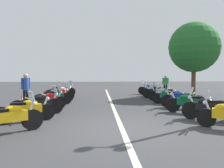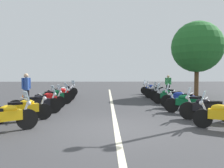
{
  "view_description": "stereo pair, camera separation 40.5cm",
  "coord_description": "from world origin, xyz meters",
  "px_view_note": "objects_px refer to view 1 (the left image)",
  "views": [
    {
      "loc": [
        -6.87,
        0.71,
        1.76
      ],
      "look_at": [
        5.57,
        0.0,
        1.16
      ],
      "focal_mm": 35.67,
      "sensor_mm": 36.0,
      "label": 1
    },
    {
      "loc": [
        -6.87,
        0.31,
        1.76
      ],
      "look_at": [
        5.57,
        0.0,
        1.16
      ],
      "focal_mm": 35.67,
      "sensor_mm": 36.0,
      "label": 2
    }
  ],
  "objects_px": {
    "motorcycle_left_row_0": "(8,118)",
    "motorcycle_right_row_1": "(210,108)",
    "motorcycle_left_row_6": "(60,92)",
    "motorcycle_left_row_5": "(59,94)",
    "motorcycle_right_row_6": "(158,92)",
    "motorcycle_right_row_5": "(165,94)",
    "motorcycle_left_row_1": "(25,110)",
    "motorcycle_right_row_4": "(169,96)",
    "traffic_cone_0": "(22,100)",
    "motorcycle_left_row_7": "(63,90)",
    "motorcycle_right_row_8": "(149,89)",
    "roadside_tree_0": "(194,47)",
    "motorcycle_right_row_3": "(182,99)",
    "motorcycle_left_row_2": "(38,104)",
    "bystander_1": "(165,83)",
    "motorcycle_left_row_3": "(46,100)",
    "motorcycle_right_row_2": "(189,103)",
    "bystander_0": "(26,87)",
    "motorcycle_right_row_7": "(154,90)",
    "traffic_cone_1": "(192,99)"
  },
  "relations": [
    {
      "from": "motorcycle_left_row_0",
      "to": "motorcycle_right_row_5",
      "type": "bearing_deg",
      "value": 10.81
    },
    {
      "from": "traffic_cone_1",
      "to": "motorcycle_left_row_5",
      "type": "bearing_deg",
      "value": 78.65
    },
    {
      "from": "motorcycle_right_row_1",
      "to": "motorcycle_right_row_7",
      "type": "height_order",
      "value": "motorcycle_right_row_1"
    },
    {
      "from": "motorcycle_left_row_3",
      "to": "motorcycle_right_row_1",
      "type": "bearing_deg",
      "value": -53.98
    },
    {
      "from": "motorcycle_left_row_1",
      "to": "bystander_1",
      "type": "distance_m",
      "value": 12.55
    },
    {
      "from": "roadside_tree_0",
      "to": "motorcycle_right_row_3",
      "type": "bearing_deg",
      "value": 152.05
    },
    {
      "from": "motorcycle_right_row_1",
      "to": "motorcycle_right_row_7",
      "type": "xyz_separation_m",
      "value": [
        8.77,
        -0.1,
        -0.01
      ]
    },
    {
      "from": "motorcycle_left_row_0",
      "to": "motorcycle_right_row_8",
      "type": "height_order",
      "value": "motorcycle_left_row_0"
    },
    {
      "from": "motorcycle_left_row_0",
      "to": "motorcycle_right_row_1",
      "type": "relative_size",
      "value": 0.95
    },
    {
      "from": "motorcycle_left_row_0",
      "to": "roadside_tree_0",
      "type": "relative_size",
      "value": 0.31
    },
    {
      "from": "traffic_cone_0",
      "to": "bystander_0",
      "type": "xyz_separation_m",
      "value": [
        -0.32,
        -0.33,
        0.74
      ]
    },
    {
      "from": "motorcycle_right_row_1",
      "to": "bystander_1",
      "type": "bearing_deg",
      "value": -67.48
    },
    {
      "from": "motorcycle_left_row_7",
      "to": "motorcycle_right_row_7",
      "type": "distance_m",
      "value": 6.94
    },
    {
      "from": "motorcycle_right_row_3",
      "to": "motorcycle_left_row_7",
      "type": "bearing_deg",
      "value": -18.2
    },
    {
      "from": "motorcycle_right_row_8",
      "to": "bystander_1",
      "type": "height_order",
      "value": "bystander_1"
    },
    {
      "from": "motorcycle_left_row_5",
      "to": "motorcycle_right_row_5",
      "type": "bearing_deg",
      "value": -27.6
    },
    {
      "from": "traffic_cone_0",
      "to": "motorcycle_left_row_7",
      "type": "bearing_deg",
      "value": -17.84
    },
    {
      "from": "motorcycle_right_row_3",
      "to": "motorcycle_left_row_5",
      "type": "bearing_deg",
      "value": -2.01
    },
    {
      "from": "bystander_0",
      "to": "motorcycle_right_row_4",
      "type": "bearing_deg",
      "value": 41.4
    },
    {
      "from": "motorcycle_left_row_5",
      "to": "motorcycle_right_row_8",
      "type": "xyz_separation_m",
      "value": [
        4.38,
        -6.7,
        0.01
      ]
    },
    {
      "from": "motorcycle_left_row_2",
      "to": "traffic_cone_0",
      "type": "bearing_deg",
      "value": 91.97
    },
    {
      "from": "motorcycle_right_row_7",
      "to": "traffic_cone_0",
      "type": "bearing_deg",
      "value": 44.84
    },
    {
      "from": "motorcycle_left_row_5",
      "to": "roadside_tree_0",
      "type": "xyz_separation_m",
      "value": [
        2.81,
        -9.76,
        3.28
      ]
    },
    {
      "from": "traffic_cone_1",
      "to": "roadside_tree_0",
      "type": "bearing_deg",
      "value": -24.21
    },
    {
      "from": "motorcycle_left_row_6",
      "to": "roadside_tree_0",
      "type": "distance_m",
      "value": 10.55
    },
    {
      "from": "motorcycle_left_row_6",
      "to": "motorcycle_left_row_5",
      "type": "bearing_deg",
      "value": -108.66
    },
    {
      "from": "motorcycle_left_row_6",
      "to": "traffic_cone_0",
      "type": "relative_size",
      "value": 3.15
    },
    {
      "from": "motorcycle_right_row_5",
      "to": "traffic_cone_0",
      "type": "xyz_separation_m",
      "value": [
        -1.61,
        8.36,
        -0.18
      ]
    },
    {
      "from": "motorcycle_right_row_8",
      "to": "motorcycle_right_row_6",
      "type": "bearing_deg",
      "value": 113.01
    },
    {
      "from": "motorcycle_left_row_1",
      "to": "motorcycle_right_row_5",
      "type": "bearing_deg",
      "value": 13.56
    },
    {
      "from": "motorcycle_left_row_7",
      "to": "motorcycle_right_row_6",
      "type": "distance_m",
      "value": 7.01
    },
    {
      "from": "motorcycle_left_row_2",
      "to": "motorcycle_left_row_6",
      "type": "height_order",
      "value": "motorcycle_left_row_2"
    },
    {
      "from": "motorcycle_right_row_1",
      "to": "motorcycle_right_row_6",
      "type": "distance_m",
      "value": 7.28
    },
    {
      "from": "motorcycle_right_row_1",
      "to": "roadside_tree_0",
      "type": "relative_size",
      "value": 0.33
    },
    {
      "from": "bystander_1",
      "to": "roadside_tree_0",
      "type": "relative_size",
      "value": 0.28
    },
    {
      "from": "motorcycle_right_row_5",
      "to": "motorcycle_right_row_6",
      "type": "distance_m",
      "value": 1.36
    },
    {
      "from": "motorcycle_right_row_5",
      "to": "bystander_1",
      "type": "distance_m",
      "value": 4.08
    },
    {
      "from": "motorcycle_right_row_1",
      "to": "roadside_tree_0",
      "type": "xyz_separation_m",
      "value": [
        8.74,
        -3.16,
        3.26
      ]
    },
    {
      "from": "motorcycle_left_row_3",
      "to": "motorcycle_right_row_4",
      "type": "height_order",
      "value": "motorcycle_right_row_4"
    },
    {
      "from": "motorcycle_right_row_6",
      "to": "roadside_tree_0",
      "type": "bearing_deg",
      "value": -130.67
    },
    {
      "from": "motorcycle_right_row_1",
      "to": "motorcycle_right_row_3",
      "type": "xyz_separation_m",
      "value": [
        2.89,
        -0.05,
        0.0
      ]
    },
    {
      "from": "motorcycle_right_row_8",
      "to": "motorcycle_left_row_3",
      "type": "bearing_deg",
      "value": 72.48
    },
    {
      "from": "motorcycle_left_row_1",
      "to": "motorcycle_left_row_3",
      "type": "height_order",
      "value": "motorcycle_left_row_3"
    },
    {
      "from": "motorcycle_left_row_1",
      "to": "motorcycle_right_row_4",
      "type": "distance_m",
      "value": 7.85
    },
    {
      "from": "motorcycle_left_row_1",
      "to": "motorcycle_left_row_2",
      "type": "xyz_separation_m",
      "value": [
        1.32,
        -0.09,
        0.03
      ]
    },
    {
      "from": "motorcycle_right_row_4",
      "to": "bystander_1",
      "type": "xyz_separation_m",
      "value": [
        5.38,
        -1.43,
        0.48
      ]
    },
    {
      "from": "motorcycle_left_row_3",
      "to": "motorcycle_right_row_1",
      "type": "xyz_separation_m",
      "value": [
        -2.91,
        -6.65,
        0.02
      ]
    },
    {
      "from": "motorcycle_right_row_3",
      "to": "roadside_tree_0",
      "type": "height_order",
      "value": "roadside_tree_0"
    },
    {
      "from": "motorcycle_right_row_2",
      "to": "bystander_1",
      "type": "height_order",
      "value": "bystander_1"
    },
    {
      "from": "motorcycle_right_row_5",
      "to": "bystander_1",
      "type": "relative_size",
      "value": 1.27
    }
  ]
}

